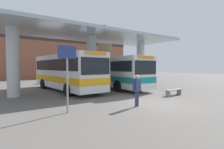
{
  "coord_description": "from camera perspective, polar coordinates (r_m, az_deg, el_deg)",
  "views": [
    {
      "loc": [
        -8.02,
        -7.08,
        2.2
      ],
      "look_at": [
        0.0,
        4.1,
        1.6
      ],
      "focal_mm": 28.0,
      "sensor_mm": 36.0,
      "label": 1
    }
  ],
  "objects": [
    {
      "name": "waiting_bench_near_pillar",
      "position": [
        14.35,
        19.48,
        -5.07
      ],
      "size": [
        1.77,
        0.44,
        0.46
      ],
      "color": "gray",
      "rests_on": "ground_plane"
    },
    {
      "name": "transit_bus_center_bay",
      "position": [
        18.82,
        -1.07,
        1.13
      ],
      "size": [
        3.11,
        11.48,
        3.12
      ],
      "rotation": [
        0.0,
        0.0,
        3.09
      ],
      "color": "white",
      "rests_on": "ground_plane"
    },
    {
      "name": "station_canopy",
      "position": [
        16.76,
        -6.81,
        10.19
      ],
      "size": [
        17.93,
        6.82,
        5.32
      ],
      "color": "silver",
      "rests_on": "ground_plane"
    },
    {
      "name": "info_sign_platform",
      "position": [
        8.58,
        -14.43,
        2.9
      ],
      "size": [
        0.9,
        0.09,
        3.2
      ],
      "color": "gray",
      "rests_on": "ground_plane"
    },
    {
      "name": "pedestrian_waiting",
      "position": [
        9.77,
        8.13,
        -4.21
      ],
      "size": [
        0.65,
        0.34,
        1.74
      ],
      "rotation": [
        0.0,
        0.0,
        0.2
      ],
      "color": "#333856",
      "rests_on": "ground_plane"
    },
    {
      "name": "transit_bus_left_bay",
      "position": [
        16.8,
        -14.78,
        1.16
      ],
      "size": [
        3.15,
        10.34,
        3.3
      ],
      "rotation": [
        0.0,
        0.0,
        3.19
      ],
      "color": "silver",
      "rests_on": "ground_plane"
    },
    {
      "name": "townhouse_backdrop",
      "position": [
        35.5,
        -22.64,
        7.59
      ],
      "size": [
        40.0,
        0.58,
        9.39
      ],
      "color": "brown",
      "rests_on": "ground_plane"
    },
    {
      "name": "ground_plane",
      "position": [
        10.92,
        12.8,
        -9.18
      ],
      "size": [
        100.0,
        100.0,
        0.0
      ],
      "primitive_type": "plane",
      "color": "#605B56"
    },
    {
      "name": "poplar_tree_behind_right",
      "position": [
        31.79,
        -2.4,
        11.01
      ],
      "size": [
        2.51,
        2.51,
        9.73
      ],
      "color": "#473A2B",
      "rests_on": "ground_plane"
    }
  ]
}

